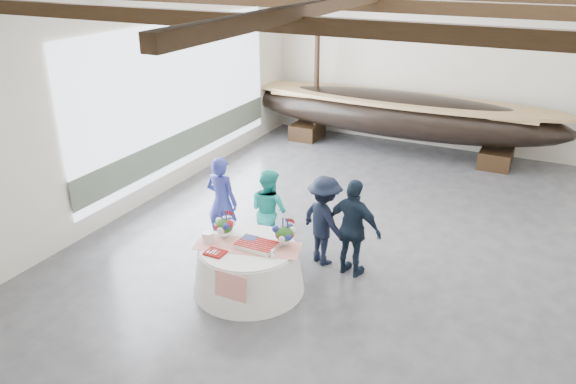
% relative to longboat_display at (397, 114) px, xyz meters
% --- Properties ---
extents(floor, '(10.00, 12.00, 0.01)m').
position_rel_longboat_display_xyz_m(floor, '(1.19, -5.08, -1.03)').
color(floor, '#3D3D42').
rests_on(floor, ground).
extents(wall_back, '(10.00, 0.02, 4.50)m').
position_rel_longboat_display_xyz_m(wall_back, '(1.19, 0.92, 1.22)').
color(wall_back, silver).
rests_on(wall_back, ground).
extents(wall_front, '(10.00, 0.02, 4.50)m').
position_rel_longboat_display_xyz_m(wall_front, '(1.19, -11.08, 1.22)').
color(wall_front, silver).
rests_on(wall_front, ground).
extents(wall_left, '(0.02, 12.00, 4.50)m').
position_rel_longboat_display_xyz_m(wall_left, '(-3.81, -5.08, 1.22)').
color(wall_left, silver).
rests_on(wall_left, ground).
extents(pavilion_structure, '(9.80, 11.76, 4.50)m').
position_rel_longboat_display_xyz_m(pavilion_structure, '(1.19, -4.22, 2.98)').
color(pavilion_structure, black).
rests_on(pavilion_structure, ground).
extents(open_bay, '(0.03, 7.00, 3.20)m').
position_rel_longboat_display_xyz_m(open_bay, '(-3.76, -4.08, 0.80)').
color(open_bay, silver).
rests_on(open_bay, ground).
extents(longboat_display, '(8.58, 1.72, 1.61)m').
position_rel_longboat_display_xyz_m(longboat_display, '(0.00, 0.00, 0.00)').
color(longboat_display, black).
rests_on(longboat_display, ground).
extents(banquet_table, '(1.77, 1.77, 0.76)m').
position_rel_longboat_display_xyz_m(banquet_table, '(-0.17, -7.49, -0.65)').
color(banquet_table, white).
rests_on(banquet_table, ground).
extents(tabletop_items, '(1.72, 1.01, 0.40)m').
position_rel_longboat_display_xyz_m(tabletop_items, '(-0.21, -7.36, -0.12)').
color(tabletop_items, red).
rests_on(tabletop_items, banquet_table).
extents(guest_woman_blue, '(0.63, 0.43, 1.70)m').
position_rel_longboat_display_xyz_m(guest_woman_blue, '(-1.31, -6.42, -0.18)').
color(guest_woman_blue, navy).
rests_on(guest_woman_blue, ground).
extents(guest_woman_teal, '(0.89, 0.79, 1.53)m').
position_rel_longboat_display_xyz_m(guest_woman_teal, '(-0.48, -6.21, -0.26)').
color(guest_woman_teal, '#22B4A8').
rests_on(guest_woman_teal, ground).
extents(guest_man_left, '(1.17, 0.99, 1.57)m').
position_rel_longboat_display_xyz_m(guest_man_left, '(0.57, -6.19, -0.24)').
color(guest_man_left, black).
rests_on(guest_man_left, ground).
extents(guest_man_right, '(1.04, 0.58, 1.68)m').
position_rel_longboat_display_xyz_m(guest_man_right, '(1.14, -6.34, -0.19)').
color(guest_man_right, '#131F2F').
rests_on(guest_man_right, ground).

